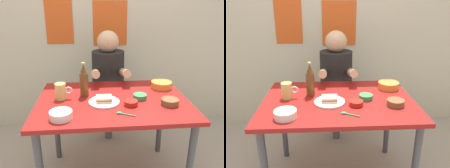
% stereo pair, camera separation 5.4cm
% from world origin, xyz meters
% --- Properties ---
extents(wall_back, '(4.40, 0.09, 2.60)m').
position_xyz_m(wall_back, '(-0.00, 1.05, 1.30)').
color(wall_back, '#BCB299').
rests_on(wall_back, ground).
extents(dining_table, '(1.10, 0.80, 0.74)m').
position_xyz_m(dining_table, '(0.00, 0.00, 0.65)').
color(dining_table, maroon).
rests_on(dining_table, ground).
extents(stool, '(0.34, 0.34, 0.45)m').
position_xyz_m(stool, '(0.01, 0.63, 0.35)').
color(stool, '#4C4C51').
rests_on(stool, ground).
extents(person_seated, '(0.33, 0.56, 0.72)m').
position_xyz_m(person_seated, '(0.01, 0.62, 0.77)').
color(person_seated, black).
rests_on(person_seated, stool).
extents(plate_orange, '(0.22, 0.22, 0.01)m').
position_xyz_m(plate_orange, '(-0.07, -0.06, 0.75)').
color(plate_orange, silver).
rests_on(plate_orange, dining_table).
extents(sandwich, '(0.11, 0.09, 0.04)m').
position_xyz_m(sandwich, '(-0.07, -0.06, 0.77)').
color(sandwich, beige).
rests_on(sandwich, plate_orange).
extents(beer_mug, '(0.13, 0.08, 0.12)m').
position_xyz_m(beer_mug, '(-0.38, 0.04, 0.80)').
color(beer_mug, '#D1BC66').
rests_on(beer_mug, dining_table).
extents(beer_bottle, '(0.06, 0.06, 0.26)m').
position_xyz_m(beer_bottle, '(-0.21, 0.08, 0.86)').
color(beer_bottle, '#593819').
rests_on(beer_bottle, dining_table).
extents(soup_bowl_orange, '(0.17, 0.17, 0.05)m').
position_xyz_m(soup_bowl_orange, '(0.43, 0.20, 0.77)').
color(soup_bowl_orange, orange).
rests_on(soup_bowl_orange, dining_table).
extents(rice_bowl_white, '(0.14, 0.14, 0.05)m').
position_xyz_m(rice_bowl_white, '(-0.34, -0.27, 0.77)').
color(rice_bowl_white, silver).
rests_on(rice_bowl_white, dining_table).
extents(dip_bowl_green, '(0.10, 0.10, 0.03)m').
position_xyz_m(dip_bowl_green, '(0.20, -0.01, 0.76)').
color(dip_bowl_green, '#388C4C').
rests_on(dip_bowl_green, dining_table).
extents(condiment_bowl_brown, '(0.12, 0.12, 0.04)m').
position_xyz_m(condiment_bowl_brown, '(0.39, -0.13, 0.76)').
color(condiment_bowl_brown, brown).
rests_on(condiment_bowl_brown, dining_table).
extents(sambal_bowl_red, '(0.10, 0.10, 0.03)m').
position_xyz_m(sambal_bowl_red, '(0.12, -0.12, 0.76)').
color(sambal_bowl_red, '#B21E14').
rests_on(sambal_bowl_red, dining_table).
extents(spoon, '(0.12, 0.07, 0.01)m').
position_xyz_m(spoon, '(0.04, -0.25, 0.75)').
color(spoon, '#26A559').
rests_on(spoon, dining_table).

